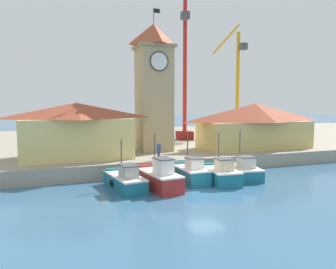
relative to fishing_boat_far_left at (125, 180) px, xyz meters
name	(u,v)px	position (x,y,z in m)	size (l,w,h in m)	color
ground_plane	(205,193)	(5.23, -2.94, -0.70)	(300.00, 300.00, 0.00)	#386689
quay_wharf	(124,143)	(5.23, 23.29, -0.03)	(120.00, 40.00, 1.32)	#9E937F
fishing_boat_far_left	(125,180)	(0.00, 0.00, 0.00)	(2.45, 5.16, 3.71)	#196B7F
fishing_boat_left_outer	(159,178)	(2.47, -0.66, 0.14)	(2.42, 5.27, 4.13)	#AD2823
fishing_boat_left_inner	(190,173)	(5.52, 0.28, 0.08)	(2.05, 4.29, 4.11)	#196B7F
fishing_boat_mid_left	(221,174)	(7.76, -0.77, 0.05)	(2.65, 4.44, 4.04)	#196B7F
fishing_boat_center	(242,170)	(10.39, 0.18, -0.01)	(2.86, 4.87, 4.13)	#196B7F
clock_tower	(154,85)	(5.63, 10.20, 7.74)	(3.94, 3.94, 15.17)	tan
warehouse_left	(77,130)	(-2.74, 7.97, 3.28)	(10.26, 5.92, 5.19)	#E5D17A
warehouse_right	(255,125)	(17.02, 7.90, 3.25)	(12.96, 5.49, 5.11)	tan
port_crane_near	(237,95)	(23.22, 21.73, 7.07)	(2.00, 9.41, 17.46)	#976E11
port_crane_far	(185,84)	(13.04, 18.98, 8.53)	(4.26, 9.00, 19.98)	maroon
dock_worker_near_tower	(159,151)	(4.13, 4.23, 1.47)	(0.34, 0.22, 1.62)	#33333D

